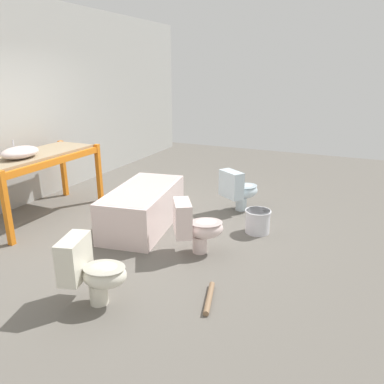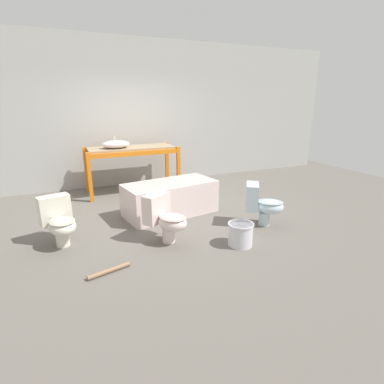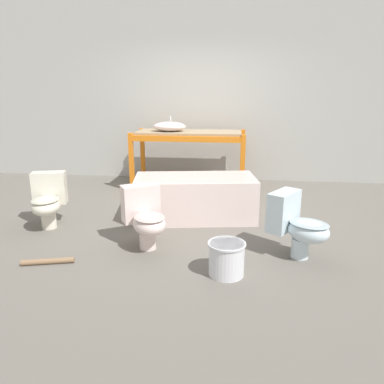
# 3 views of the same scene
# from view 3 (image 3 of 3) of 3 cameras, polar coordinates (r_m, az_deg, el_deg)

# --- Properties ---
(ground_plane) EXTENTS (12.00, 12.00, 0.00)m
(ground_plane) POSITION_cam_3_polar(r_m,az_deg,el_deg) (5.23, -0.69, -2.97)
(ground_plane) COLOR #666059
(warehouse_wall_rear) EXTENTS (10.80, 0.08, 3.20)m
(warehouse_wall_rear) POSITION_cam_3_polar(r_m,az_deg,el_deg) (6.97, 1.51, 15.07)
(warehouse_wall_rear) COLOR #ADADA8
(warehouse_wall_rear) RESTS_ON ground_plane
(shelving_rack) EXTENTS (1.88, 0.82, 0.96)m
(shelving_rack) POSITION_cam_3_polar(r_m,az_deg,el_deg) (6.36, -0.45, 7.98)
(shelving_rack) COLOR orange
(shelving_rack) RESTS_ON ground_plane
(sink_basin) EXTENTS (0.54, 0.38, 0.24)m
(sink_basin) POSITION_cam_3_polar(r_m,az_deg,el_deg) (6.31, -3.46, 9.93)
(sink_basin) COLOR silver
(sink_basin) RESTS_ON shelving_rack
(bathtub_main) EXTENTS (1.64, 0.96, 0.56)m
(bathtub_main) POSITION_cam_3_polar(r_m,az_deg,el_deg) (4.87, 0.47, -0.41)
(bathtub_main) COLOR silver
(bathtub_main) RESTS_ON ground_plane
(toilet_near) EXTENTS (0.51, 0.66, 0.66)m
(toilet_near) POSITION_cam_3_polar(r_m,az_deg,el_deg) (4.90, -21.14, -1.03)
(toilet_near) COLOR silver
(toilet_near) RESTS_ON ground_plane
(toilet_far) EXTENTS (0.62, 0.69, 0.66)m
(toilet_far) POSITION_cam_3_polar(r_m,az_deg,el_deg) (4.01, -7.12, -3.64)
(toilet_far) COLOR silver
(toilet_far) RESTS_ON ground_plane
(toilet_extra) EXTENTS (0.69, 0.63, 0.66)m
(toilet_extra) POSITION_cam_3_polar(r_m,az_deg,el_deg) (3.91, 15.72, -4.64)
(toilet_extra) COLOR silver
(toilet_extra) RESTS_ON ground_plane
(bucket_white) EXTENTS (0.35, 0.35, 0.31)m
(bucket_white) POSITION_cam_3_polar(r_m,az_deg,el_deg) (3.48, 5.28, -9.98)
(bucket_white) COLOR silver
(bucket_white) RESTS_ON ground_plane
(loose_pipe) EXTENTS (0.50, 0.18, 0.06)m
(loose_pipe) POSITION_cam_3_polar(r_m,az_deg,el_deg) (3.98, -21.11, -9.83)
(loose_pipe) COLOR #8C6B4C
(loose_pipe) RESTS_ON ground_plane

